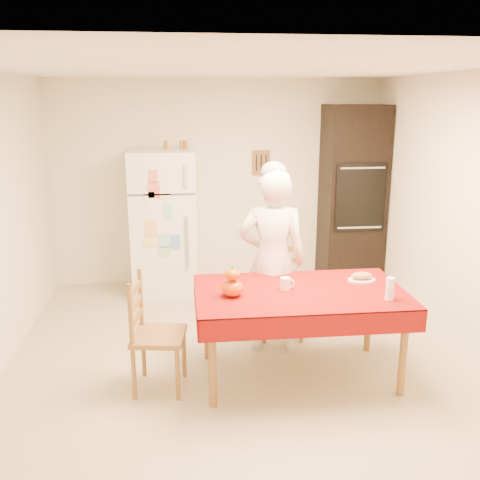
{
  "coord_description": "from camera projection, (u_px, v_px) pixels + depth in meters",
  "views": [
    {
      "loc": [
        -0.43,
        -4.31,
        2.27
      ],
      "look_at": [
        0.06,
        0.2,
        1.07
      ],
      "focal_mm": 40.0,
      "sensor_mm": 36.0,
      "label": 1
    }
  ],
  "objects": [
    {
      "name": "spice_jar_left",
      "position": [
        166.0,
        145.0,
        6.11
      ],
      "size": [
        0.05,
        0.05,
        0.1
      ],
      "primitive_type": "cylinder",
      "color": "#925B1A",
      "rests_on": "refrigerator"
    },
    {
      "name": "wine_glass",
      "position": [
        390.0,
        289.0,
        4.12
      ],
      "size": [
        0.07,
        0.07,
        0.18
      ],
      "primitive_type": "cylinder",
      "color": "white",
      "rests_on": "dining_table"
    },
    {
      "name": "bread_plate",
      "position": [
        362.0,
        280.0,
        4.55
      ],
      "size": [
        0.24,
        0.24,
        0.02
      ],
      "primitive_type": "cylinder",
      "color": "silver",
      "rests_on": "dining_table"
    },
    {
      "name": "pumpkin_upper",
      "position": [
        232.0,
        274.0,
        4.16
      ],
      "size": [
        0.12,
        0.12,
        0.09
      ],
      "primitive_type": "ellipsoid",
      "color": "#EC4305",
      "rests_on": "pumpkin_lower"
    },
    {
      "name": "bread_loaf",
      "position": [
        362.0,
        276.0,
        4.54
      ],
      "size": [
        0.18,
        0.1,
        0.06
      ],
      "primitive_type": "ellipsoid",
      "color": "tan",
      "rests_on": "bread_plate"
    },
    {
      "name": "spice_jar_mid",
      "position": [
        181.0,
        145.0,
        6.12
      ],
      "size": [
        0.05,
        0.05,
        0.1
      ],
      "primitive_type": "cylinder",
      "color": "#99631B",
      "rests_on": "refrigerator"
    },
    {
      "name": "refrigerator",
      "position": [
        164.0,
        223.0,
        6.28
      ],
      "size": [
        0.75,
        0.74,
        1.7
      ],
      "color": "white",
      "rests_on": "floor"
    },
    {
      "name": "room_shell",
      "position": [
        235.0,
        180.0,
        4.35
      ],
      "size": [
        4.02,
        4.52,
        2.51
      ],
      "color": "#EDE4C7",
      "rests_on": "ground"
    },
    {
      "name": "spice_jar_right",
      "position": [
        185.0,
        145.0,
        6.13
      ],
      "size": [
        0.05,
        0.05,
        0.1
      ],
      "primitive_type": "cylinder",
      "color": "brown",
      "rests_on": "refrigerator"
    },
    {
      "name": "oven_cabinet",
      "position": [
        352.0,
        197.0,
        6.51
      ],
      "size": [
        0.7,
        0.62,
        2.2
      ],
      "color": "black",
      "rests_on": "floor"
    },
    {
      "name": "floor",
      "position": [
        235.0,
        361.0,
        4.77
      ],
      "size": [
        4.5,
        4.5,
        0.0
      ],
      "primitive_type": "plane",
      "color": "tan",
      "rests_on": "ground"
    },
    {
      "name": "seated_woman",
      "position": [
        272.0,
        262.0,
        4.82
      ],
      "size": [
        0.67,
        0.49,
        1.69
      ],
      "primitive_type": "imported",
      "rotation": [
        0.0,
        0.0,
        2.99
      ],
      "color": "silver",
      "rests_on": "floor"
    },
    {
      "name": "dining_table",
      "position": [
        300.0,
        299.0,
        4.35
      ],
      "size": [
        1.7,
        1.0,
        0.76
      ],
      "color": "brown",
      "rests_on": "floor"
    },
    {
      "name": "coffee_mug",
      "position": [
        285.0,
        284.0,
        4.34
      ],
      "size": [
        0.08,
        0.08,
        0.1
      ],
      "primitive_type": "cylinder",
      "color": "white",
      "rests_on": "dining_table"
    },
    {
      "name": "chair_far",
      "position": [
        281.0,
        284.0,
        5.22
      ],
      "size": [
        0.45,
        0.43,
        0.95
      ],
      "rotation": [
        0.0,
        0.0,
        -0.08
      ],
      "color": "brown",
      "rests_on": "floor"
    },
    {
      "name": "pumpkin_lower",
      "position": [
        232.0,
        288.0,
        4.19
      ],
      "size": [
        0.18,
        0.18,
        0.13
      ],
      "primitive_type": "ellipsoid",
      "color": "#E95405",
      "rests_on": "dining_table"
    },
    {
      "name": "chair_left",
      "position": [
        150.0,
        329.0,
        4.21
      ],
      "size": [
        0.46,
        0.47,
        0.95
      ],
      "rotation": [
        0.0,
        0.0,
        1.43
      ],
      "color": "brown",
      "rests_on": "floor"
    }
  ]
}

